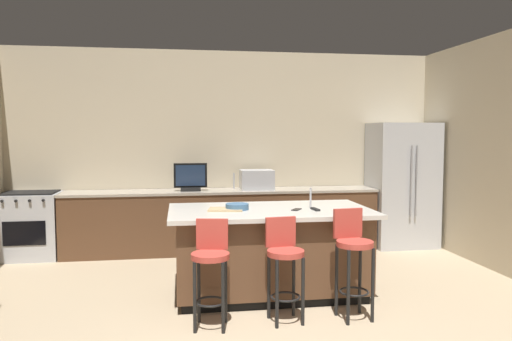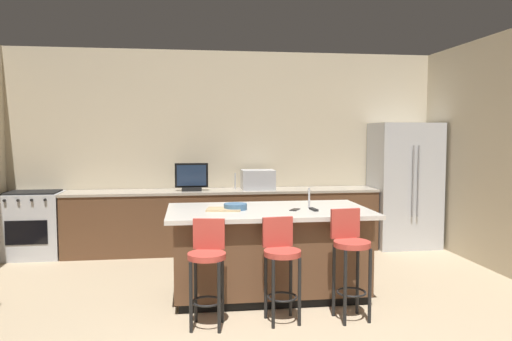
# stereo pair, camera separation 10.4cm
# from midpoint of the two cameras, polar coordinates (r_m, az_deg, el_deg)

# --- Properties ---
(wall_back) EXTENTS (6.89, 0.12, 2.96)m
(wall_back) POSITION_cam_midpoint_polar(r_m,az_deg,el_deg) (7.51, -3.89, 2.44)
(wall_back) COLOR beige
(wall_back) RESTS_ON ground_plane
(counter_back) EXTENTS (4.53, 0.62, 0.90)m
(counter_back) POSITION_cam_midpoint_polar(r_m,az_deg,el_deg) (7.23, -4.27, -5.82)
(counter_back) COLOR brown
(counter_back) RESTS_ON ground_plane
(kitchen_island) EXTENTS (2.13, 1.18, 0.92)m
(kitchen_island) POSITION_cam_midpoint_polar(r_m,az_deg,el_deg) (5.31, 1.06, -9.31)
(kitchen_island) COLOR black
(kitchen_island) RESTS_ON ground_plane
(refrigerator) EXTENTS (0.95, 0.75, 1.88)m
(refrigerator) POSITION_cam_midpoint_polar(r_m,az_deg,el_deg) (7.82, 16.25, -1.60)
(refrigerator) COLOR #B7BABF
(refrigerator) RESTS_ON ground_plane
(range_oven) EXTENTS (0.78, 0.63, 0.92)m
(range_oven) POSITION_cam_midpoint_polar(r_m,az_deg,el_deg) (7.51, -25.08, -5.79)
(range_oven) COLOR #B7BABF
(range_oven) RESTS_ON ground_plane
(microwave) EXTENTS (0.48, 0.36, 0.29)m
(microwave) POSITION_cam_midpoint_polar(r_m,az_deg,el_deg) (7.20, -0.33, -1.07)
(microwave) COLOR #B7BABF
(microwave) RESTS_ON counter_back
(tv_monitor) EXTENTS (0.47, 0.16, 0.40)m
(tv_monitor) POSITION_cam_midpoint_polar(r_m,az_deg,el_deg) (7.07, -8.05, -0.89)
(tv_monitor) COLOR black
(tv_monitor) RESTS_ON counter_back
(sink_faucet_back) EXTENTS (0.02, 0.02, 0.24)m
(sink_faucet_back) POSITION_cam_midpoint_polar(r_m,az_deg,el_deg) (7.27, -2.99, -1.22)
(sink_faucet_back) COLOR #B2B2B7
(sink_faucet_back) RESTS_ON counter_back
(sink_faucet_island) EXTENTS (0.02, 0.02, 0.22)m
(sink_faucet_island) POSITION_cam_midpoint_polar(r_m,az_deg,el_deg) (5.30, 5.80, -3.18)
(sink_faucet_island) COLOR #B2B2B7
(sink_faucet_island) RESTS_ON kitchen_island
(bar_stool_left) EXTENTS (0.34, 0.36, 0.95)m
(bar_stool_left) POSITION_cam_midpoint_polar(r_m,az_deg,el_deg) (4.45, -5.95, -10.74)
(bar_stool_left) COLOR #B23D33
(bar_stool_left) RESTS_ON ground_plane
(bar_stool_center) EXTENTS (0.34, 0.35, 0.95)m
(bar_stool_center) POSITION_cam_midpoint_polar(r_m,az_deg,el_deg) (4.57, 2.67, -10.39)
(bar_stool_center) COLOR #B23D33
(bar_stool_center) RESTS_ON ground_plane
(bar_stool_right) EXTENTS (0.34, 0.35, 1.01)m
(bar_stool_right) POSITION_cam_midpoint_polar(r_m,az_deg,el_deg) (4.70, 10.60, -9.41)
(bar_stool_right) COLOR #B23D33
(bar_stool_right) RESTS_ON ground_plane
(fruit_bowl) EXTENTS (0.24, 0.24, 0.06)m
(fruit_bowl) POSITION_cam_midpoint_polar(r_m,az_deg,el_deg) (5.17, -2.79, -4.22)
(fruit_bowl) COLOR #3F668C
(fruit_bowl) RESTS_ON kitchen_island
(cell_phone) EXTENTS (0.14, 0.16, 0.01)m
(cell_phone) POSITION_cam_midpoint_polar(r_m,az_deg,el_deg) (5.17, 4.16, -4.55)
(cell_phone) COLOR black
(cell_phone) RESTS_ON kitchen_island
(tv_remote) EXTENTS (0.06, 0.17, 0.02)m
(tv_remote) POSITION_cam_midpoint_polar(r_m,az_deg,el_deg) (5.17, 6.34, -4.50)
(tv_remote) COLOR black
(tv_remote) RESTS_ON kitchen_island
(cutting_board) EXTENTS (0.39, 0.31, 0.02)m
(cutting_board) POSITION_cam_midpoint_polar(r_m,az_deg,el_deg) (5.15, -4.12, -4.53)
(cutting_board) COLOR tan
(cutting_board) RESTS_ON kitchen_island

